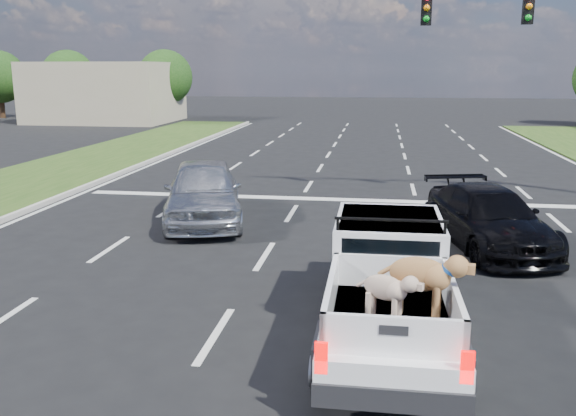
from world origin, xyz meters
name	(u,v)px	position (x,y,z in m)	size (l,w,h in m)	color
ground	(332,343)	(0.00, 0.00, 0.00)	(160.00, 160.00, 0.00)	black
road_markings	(353,229)	(0.00, 6.56, 0.01)	(17.75, 60.00, 0.01)	silver
curb_left	(5,219)	(-9.05, 6.00, 0.07)	(0.15, 60.00, 0.14)	#A6A199
building_left	(106,92)	(-20.00, 36.00, 2.20)	(10.00, 8.00, 4.40)	tan
tree_far_b	(68,77)	(-24.00, 38.00, 3.29)	(4.20, 4.20, 5.40)	#332114
tree_far_c	(165,77)	(-16.00, 38.00, 3.29)	(4.20, 4.20, 5.40)	#332114
pickup_truck	(390,282)	(0.81, 0.37, 0.84)	(1.88, 4.82, 1.80)	black
silver_sedan	(203,191)	(-3.89, 6.77, 0.80)	(1.90, 4.72, 1.61)	silver
black_coupe	(488,218)	(3.04, 5.46, 0.66)	(1.84, 4.54, 1.32)	black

